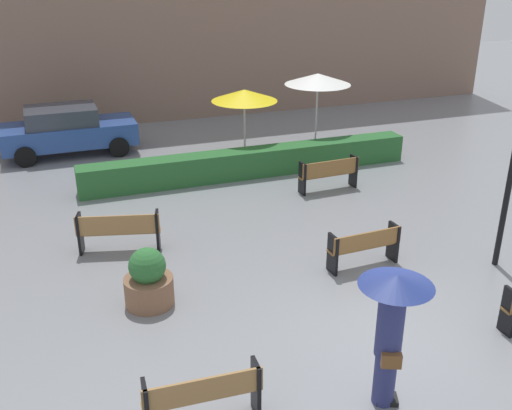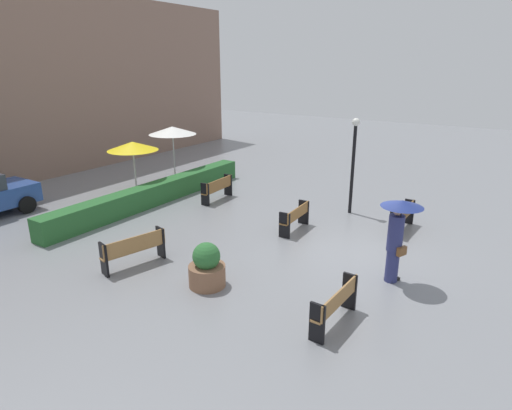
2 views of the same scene
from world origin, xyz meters
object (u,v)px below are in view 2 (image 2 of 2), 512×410
at_px(pedestrian_with_umbrella, 398,229).
at_px(planter_pot, 207,268).
at_px(bench_far_left, 134,248).
at_px(bench_mid_center, 296,216).
at_px(patio_umbrella_white, 172,131).
at_px(bench_back_row, 218,188).
at_px(bench_near_left, 336,303).
at_px(lamp_post, 354,155).
at_px(bench_near_right, 403,216).
at_px(patio_umbrella_yellow, 133,146).

xyz_separation_m(pedestrian_with_umbrella, planter_pot, (-2.71, 3.83, -0.94)).
distance_m(bench_far_left, bench_mid_center, 5.30).
bearing_deg(patio_umbrella_white, bench_back_row, -109.32).
bearing_deg(bench_near_left, planter_pot, 92.34).
xyz_separation_m(bench_far_left, planter_pot, (0.23, -2.33, -0.04)).
bearing_deg(pedestrian_with_umbrella, lamp_post, 32.69).
bearing_deg(bench_back_row, planter_pot, -144.64).
bearing_deg(bench_near_left, bench_back_row, 52.97).
relative_size(bench_back_row, lamp_post, 0.50).
height_order(bench_far_left, bench_mid_center, bench_far_left).
bearing_deg(lamp_post, patio_umbrella_white, 91.52).
height_order(bench_back_row, planter_pot, planter_pot).
height_order(bench_near_left, patio_umbrella_white, patio_umbrella_white).
distance_m(bench_near_right, pedestrian_with_umbrella, 3.87).
distance_m(bench_far_left, bench_near_right, 8.56).
height_order(bench_near_left, lamp_post, lamp_post).
xyz_separation_m(patio_umbrella_yellow, patio_umbrella_white, (2.56, 0.21, 0.29)).
relative_size(bench_near_right, lamp_post, 0.49).
xyz_separation_m(bench_far_left, bench_mid_center, (4.71, -2.44, -0.03)).
bearing_deg(patio_umbrella_yellow, lamp_post, -71.35).
xyz_separation_m(bench_mid_center, lamp_post, (2.69, -0.86, 1.67)).
bearing_deg(planter_pot, bench_far_left, 95.51).
bearing_deg(patio_umbrella_white, bench_near_left, -122.07).
bearing_deg(patio_umbrella_yellow, bench_near_left, -111.73).
bearing_deg(bench_far_left, bench_back_row, 16.26).
bearing_deg(bench_near_left, patio_umbrella_white, 57.93).
relative_size(bench_near_left, pedestrian_with_umbrella, 0.76).
height_order(bench_mid_center, bench_near_left, bench_near_left).
relative_size(bench_far_left, pedestrian_with_umbrella, 0.83).
bearing_deg(bench_back_row, patio_umbrella_yellow, 112.84).
height_order(bench_mid_center, lamp_post, lamp_post).
xyz_separation_m(bench_back_row, bench_mid_center, (-1.25, -4.18, -0.03)).
xyz_separation_m(bench_mid_center, patio_umbrella_yellow, (-0.10, 7.40, 1.60)).
bearing_deg(patio_umbrella_yellow, pedestrian_with_umbrella, -98.54).
bearing_deg(lamp_post, bench_near_left, -161.24).
bearing_deg(pedestrian_with_umbrella, bench_near_left, 169.61).
bearing_deg(bench_mid_center, patio_umbrella_yellow, 90.79).
distance_m(bench_mid_center, patio_umbrella_white, 8.22).
relative_size(bench_back_row, bench_near_right, 1.02).
xyz_separation_m(bench_back_row, lamp_post, (1.43, -5.04, 1.64)).
xyz_separation_m(bench_far_left, patio_umbrella_yellow, (4.61, 4.96, 1.57)).
distance_m(bench_back_row, bench_mid_center, 4.36).
distance_m(bench_mid_center, bench_near_right, 3.55).
height_order(bench_far_left, bench_near_left, bench_far_left).
relative_size(bench_mid_center, pedestrian_with_umbrella, 0.73).
height_order(bench_mid_center, patio_umbrella_yellow, patio_umbrella_yellow).
height_order(lamp_post, patio_umbrella_yellow, lamp_post).
bearing_deg(bench_far_left, patio_umbrella_yellow, 47.13).
relative_size(bench_back_row, bench_near_left, 1.04).
distance_m(bench_mid_center, bench_near_left, 5.43).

